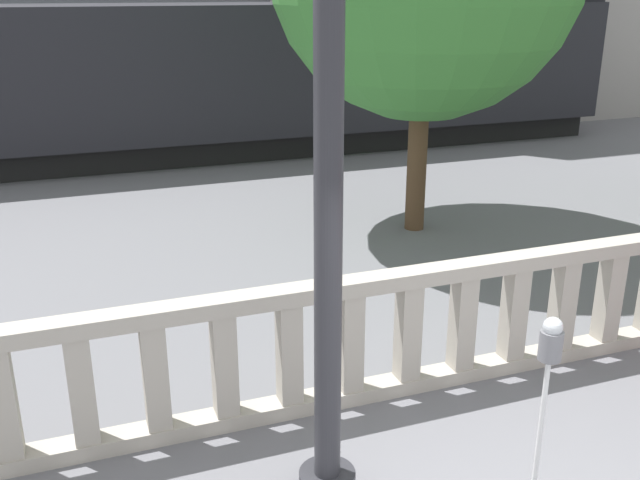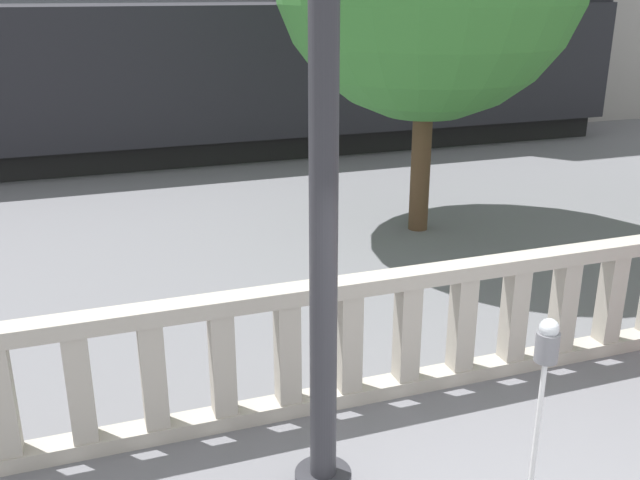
{
  "view_description": "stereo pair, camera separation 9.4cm",
  "coord_description": "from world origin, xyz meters",
  "px_view_note": "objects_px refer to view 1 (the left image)",
  "views": [
    {
      "loc": [
        -2.56,
        -2.58,
        3.68
      ],
      "look_at": [
        -0.22,
        3.79,
        1.27
      ],
      "focal_mm": 40.0,
      "sensor_mm": 36.0,
      "label": 1
    },
    {
      "loc": [
        -2.47,
        -2.61,
        3.68
      ],
      "look_at": [
        -0.22,
        3.79,
        1.27
      ],
      "focal_mm": 40.0,
      "sensor_mm": 36.0,
      "label": 2
    }
  ],
  "objects_px": {
    "parking_meter": "(549,356)",
    "train_far": "(253,33)",
    "train_near": "(233,76)",
    "lamppost": "(329,113)"
  },
  "relations": [
    {
      "from": "lamppost",
      "to": "train_far",
      "type": "height_order",
      "value": "lamppost"
    },
    {
      "from": "parking_meter",
      "to": "train_far",
      "type": "relative_size",
      "value": 0.07
    },
    {
      "from": "lamppost",
      "to": "parking_meter",
      "type": "bearing_deg",
      "value": -21.48
    },
    {
      "from": "train_near",
      "to": "lamppost",
      "type": "bearing_deg",
      "value": -100.54
    },
    {
      "from": "train_near",
      "to": "train_far",
      "type": "bearing_deg",
      "value": 72.56
    },
    {
      "from": "lamppost",
      "to": "parking_meter",
      "type": "xyz_separation_m",
      "value": [
        1.46,
        -0.58,
        -1.71
      ]
    },
    {
      "from": "train_far",
      "to": "parking_meter",
      "type": "bearing_deg",
      "value": -99.96
    },
    {
      "from": "parking_meter",
      "to": "train_far",
      "type": "bearing_deg",
      "value": 80.04
    },
    {
      "from": "parking_meter",
      "to": "train_far",
      "type": "distance_m",
      "value": 23.34
    },
    {
      "from": "parking_meter",
      "to": "train_near",
      "type": "height_order",
      "value": "train_near"
    }
  ]
}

